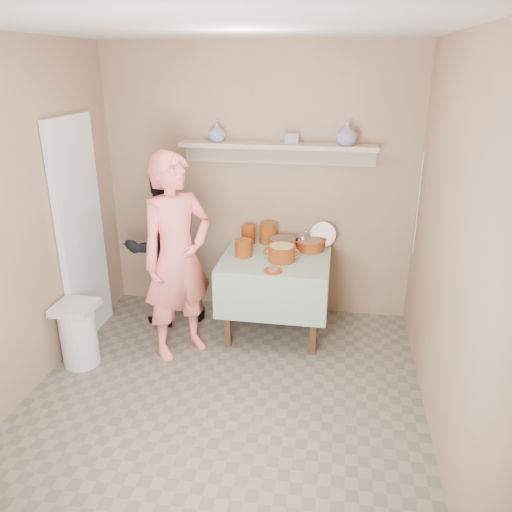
% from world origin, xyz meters
% --- Properties ---
extents(ground, '(3.50, 3.50, 0.00)m').
position_xyz_m(ground, '(0.00, 0.00, 0.00)').
color(ground, '#6B6354').
rests_on(ground, ground).
extents(tile_panel, '(0.06, 0.70, 2.00)m').
position_xyz_m(tile_panel, '(-1.46, 0.95, 1.00)').
color(tile_panel, silver).
rests_on(tile_panel, ground).
extents(plate_stack_a, '(0.13, 0.13, 0.18)m').
position_xyz_m(plate_stack_a, '(-0.06, 1.57, 0.85)').
color(plate_stack_a, maroon).
rests_on(plate_stack_a, serving_table).
extents(plate_stack_b, '(0.17, 0.17, 0.20)m').
position_xyz_m(plate_stack_b, '(0.12, 1.60, 0.86)').
color(plate_stack_b, maroon).
rests_on(plate_stack_b, serving_table).
extents(bowl_stack, '(0.16, 0.16, 0.16)m').
position_xyz_m(bowl_stack, '(-0.04, 1.21, 0.84)').
color(bowl_stack, maroon).
rests_on(bowl_stack, serving_table).
extents(empty_bowl, '(0.16, 0.16, 0.05)m').
position_xyz_m(empty_bowl, '(-0.06, 1.36, 0.78)').
color(empty_bowl, maroon).
rests_on(empty_bowl, serving_table).
extents(propped_lid, '(0.24, 0.08, 0.24)m').
position_xyz_m(propped_lid, '(0.65, 1.59, 0.88)').
color(propped_lid, maroon).
rests_on(propped_lid, serving_table).
extents(vase_right, '(0.24, 0.24, 0.20)m').
position_xyz_m(vase_right, '(0.82, 1.61, 1.82)').
color(vase_right, navy).
rests_on(vase_right, wall_shelf).
extents(vase_left, '(0.22, 0.22, 0.17)m').
position_xyz_m(vase_left, '(-0.36, 1.62, 1.80)').
color(vase_left, navy).
rests_on(vase_left, wall_shelf).
extents(ceramic_box, '(0.14, 0.12, 0.09)m').
position_xyz_m(ceramic_box, '(0.32, 1.62, 1.77)').
color(ceramic_box, navy).
rests_on(ceramic_box, wall_shelf).
extents(person_cook, '(0.75, 0.76, 1.77)m').
position_xyz_m(person_cook, '(-0.52, 0.77, 0.88)').
color(person_cook, '#F57169').
rests_on(person_cook, ground).
extents(person_helper, '(0.94, 0.89, 1.53)m').
position_xyz_m(person_helper, '(-0.82, 1.30, 0.77)').
color(person_helper, black).
rests_on(person_helper, ground).
extents(room_shell, '(3.04, 3.54, 2.62)m').
position_xyz_m(room_shell, '(0.00, 0.00, 1.61)').
color(room_shell, '#9A7B5E').
rests_on(room_shell, ground).
extents(serving_table, '(0.97, 0.97, 0.76)m').
position_xyz_m(serving_table, '(0.25, 1.28, 0.64)').
color(serving_table, '#4C2D16').
rests_on(serving_table, ground).
extents(cazuela_meat_a, '(0.30, 0.30, 0.10)m').
position_xyz_m(cazuela_meat_a, '(0.29, 1.48, 0.82)').
color(cazuela_meat_a, '#66240A').
rests_on(cazuela_meat_a, serving_table).
extents(cazuela_meat_b, '(0.28, 0.28, 0.10)m').
position_xyz_m(cazuela_meat_b, '(0.54, 1.47, 0.82)').
color(cazuela_meat_b, '#66240A').
rests_on(cazuela_meat_b, serving_table).
extents(ladle, '(0.08, 0.26, 0.19)m').
position_xyz_m(ladle, '(0.48, 1.46, 0.87)').
color(ladle, silver).
rests_on(ladle, cazuela_meat_b).
extents(cazuela_rice, '(0.33, 0.25, 0.14)m').
position_xyz_m(cazuela_rice, '(0.31, 1.16, 0.85)').
color(cazuela_rice, '#66240A').
rests_on(cazuela_rice, serving_table).
extents(front_plate, '(0.16, 0.16, 0.03)m').
position_xyz_m(front_plate, '(0.27, 0.89, 0.77)').
color(front_plate, maroon).
rests_on(front_plate, serving_table).
extents(wall_shelf, '(1.80, 0.25, 0.21)m').
position_xyz_m(wall_shelf, '(0.20, 1.65, 1.67)').
color(wall_shelf, tan).
rests_on(wall_shelf, room_shell).
extents(trash_bin, '(0.32, 0.32, 0.56)m').
position_xyz_m(trash_bin, '(-1.30, 0.42, 0.28)').
color(trash_bin, silver).
rests_on(trash_bin, ground).
extents(electrical_cord, '(0.01, 0.05, 0.90)m').
position_xyz_m(electrical_cord, '(1.47, 1.48, 1.25)').
color(electrical_cord, silver).
rests_on(electrical_cord, wall_shelf).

